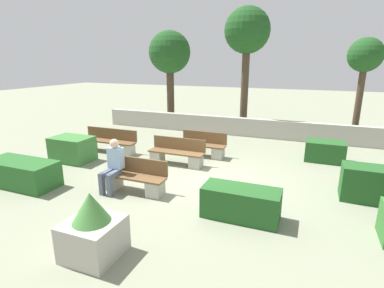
{
  "coord_description": "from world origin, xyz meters",
  "views": [
    {
      "loc": [
        2.74,
        -7.21,
        3.22
      ],
      "look_at": [
        -0.38,
        0.5,
        0.9
      ],
      "focal_mm": 28.0,
      "sensor_mm": 36.0,
      "label": 1
    }
  ],
  "objects_px": {
    "bench_right_side": "(202,148)",
    "bench_left_side": "(109,143)",
    "bench_front": "(134,180)",
    "tree_leftmost": "(170,54)",
    "planter_corner_left": "(93,230)",
    "tree_center_left": "(247,33)",
    "tree_center_right": "(365,59)",
    "bench_back": "(177,155)",
    "person_seated_man": "(113,163)"
  },
  "relations": [
    {
      "from": "bench_left_side",
      "to": "person_seated_man",
      "type": "relative_size",
      "value": 1.6
    },
    {
      "from": "planter_corner_left",
      "to": "tree_center_right",
      "type": "xyz_separation_m",
      "value": [
        4.92,
        10.27,
        2.79
      ]
    },
    {
      "from": "planter_corner_left",
      "to": "bench_back",
      "type": "bearing_deg",
      "value": 97.96
    },
    {
      "from": "tree_center_left",
      "to": "tree_center_right",
      "type": "bearing_deg",
      "value": -1.34
    },
    {
      "from": "bench_front",
      "to": "person_seated_man",
      "type": "height_order",
      "value": "person_seated_man"
    },
    {
      "from": "bench_back",
      "to": "person_seated_man",
      "type": "distance_m",
      "value": 2.53
    },
    {
      "from": "bench_back",
      "to": "tree_center_right",
      "type": "bearing_deg",
      "value": 41.06
    },
    {
      "from": "bench_front",
      "to": "bench_left_side",
      "type": "distance_m",
      "value": 3.77
    },
    {
      "from": "bench_right_side",
      "to": "tree_center_left",
      "type": "relative_size",
      "value": 0.29
    },
    {
      "from": "bench_right_side",
      "to": "bench_left_side",
      "type": "bearing_deg",
      "value": -175.64
    },
    {
      "from": "bench_right_side",
      "to": "tree_leftmost",
      "type": "distance_m",
      "value": 6.89
    },
    {
      "from": "bench_back",
      "to": "bench_left_side",
      "type": "bearing_deg",
      "value": 170.13
    },
    {
      "from": "bench_left_side",
      "to": "tree_center_right",
      "type": "relative_size",
      "value": 0.52
    },
    {
      "from": "bench_front",
      "to": "tree_leftmost",
      "type": "relative_size",
      "value": 0.36
    },
    {
      "from": "planter_corner_left",
      "to": "tree_center_right",
      "type": "distance_m",
      "value": 11.72
    },
    {
      "from": "bench_left_side",
      "to": "planter_corner_left",
      "type": "distance_m",
      "value": 6.2
    },
    {
      "from": "bench_right_side",
      "to": "tree_center_right",
      "type": "height_order",
      "value": "tree_center_right"
    },
    {
      "from": "bench_right_side",
      "to": "bench_back",
      "type": "xyz_separation_m",
      "value": [
        -0.47,
        -1.12,
        0.01
      ]
    },
    {
      "from": "bench_left_side",
      "to": "bench_right_side",
      "type": "height_order",
      "value": "same"
    },
    {
      "from": "tree_center_right",
      "to": "bench_left_side",
      "type": "bearing_deg",
      "value": -148.51
    },
    {
      "from": "tree_center_left",
      "to": "bench_right_side",
      "type": "bearing_deg",
      "value": -95.23
    },
    {
      "from": "bench_front",
      "to": "bench_back",
      "type": "relative_size",
      "value": 0.94
    },
    {
      "from": "bench_right_side",
      "to": "tree_leftmost",
      "type": "bearing_deg",
      "value": 117.2
    },
    {
      "from": "bench_front",
      "to": "tree_center_left",
      "type": "xyz_separation_m",
      "value": [
        1.01,
        7.88,
        4.06
      ]
    },
    {
      "from": "bench_front",
      "to": "bench_back",
      "type": "xyz_separation_m",
      "value": [
        0.13,
        2.28,
        0.0
      ]
    },
    {
      "from": "person_seated_man",
      "to": "tree_center_left",
      "type": "height_order",
      "value": "tree_center_left"
    },
    {
      "from": "planter_corner_left",
      "to": "tree_center_right",
      "type": "height_order",
      "value": "tree_center_right"
    },
    {
      "from": "bench_left_side",
      "to": "planter_corner_left",
      "type": "height_order",
      "value": "planter_corner_left"
    },
    {
      "from": "bench_back",
      "to": "bench_right_side",
      "type": "bearing_deg",
      "value": 63.7
    },
    {
      "from": "bench_front",
      "to": "tree_center_left",
      "type": "distance_m",
      "value": 8.92
    },
    {
      "from": "bench_right_side",
      "to": "tree_center_left",
      "type": "xyz_separation_m",
      "value": [
        0.41,
        4.49,
        4.07
      ]
    },
    {
      "from": "bench_back",
      "to": "planter_corner_left",
      "type": "distance_m",
      "value": 4.82
    },
    {
      "from": "bench_front",
      "to": "person_seated_man",
      "type": "xyz_separation_m",
      "value": [
        -0.51,
        -0.13,
        0.42
      ]
    },
    {
      "from": "tree_center_left",
      "to": "bench_left_side",
      "type": "bearing_deg",
      "value": -125.32
    },
    {
      "from": "planter_corner_left",
      "to": "tree_leftmost",
      "type": "xyz_separation_m",
      "value": [
        -3.8,
        10.8,
        3.05
      ]
    },
    {
      "from": "planter_corner_left",
      "to": "tree_center_right",
      "type": "bearing_deg",
      "value": 64.41
    },
    {
      "from": "planter_corner_left",
      "to": "tree_leftmost",
      "type": "distance_m",
      "value": 11.84
    },
    {
      "from": "bench_back",
      "to": "person_seated_man",
      "type": "xyz_separation_m",
      "value": [
        -0.64,
        -2.41,
        0.42
      ]
    },
    {
      "from": "bench_front",
      "to": "tree_center_right",
      "type": "xyz_separation_m",
      "value": [
        5.72,
        7.77,
        2.97
      ]
    },
    {
      "from": "bench_left_side",
      "to": "tree_center_right",
      "type": "distance_m",
      "value": 10.33
    },
    {
      "from": "bench_right_side",
      "to": "tree_center_right",
      "type": "relative_size",
      "value": 0.39
    },
    {
      "from": "bench_front",
      "to": "bench_right_side",
      "type": "xyz_separation_m",
      "value": [
        0.6,
        3.39,
        -0.0
      ]
    },
    {
      "from": "bench_front",
      "to": "bench_left_side",
      "type": "height_order",
      "value": "same"
    },
    {
      "from": "bench_front",
      "to": "tree_leftmost",
      "type": "height_order",
      "value": "tree_leftmost"
    },
    {
      "from": "bench_left_side",
      "to": "tree_center_left",
      "type": "bearing_deg",
      "value": 53.58
    },
    {
      "from": "tree_center_right",
      "to": "planter_corner_left",
      "type": "bearing_deg",
      "value": -115.59
    },
    {
      "from": "tree_leftmost",
      "to": "tree_center_right",
      "type": "height_order",
      "value": "tree_leftmost"
    },
    {
      "from": "bench_back",
      "to": "planter_corner_left",
      "type": "height_order",
      "value": "planter_corner_left"
    },
    {
      "from": "tree_leftmost",
      "to": "bench_right_side",
      "type": "bearing_deg",
      "value": -53.73
    },
    {
      "from": "bench_front",
      "to": "person_seated_man",
      "type": "relative_size",
      "value": 1.28
    }
  ]
}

